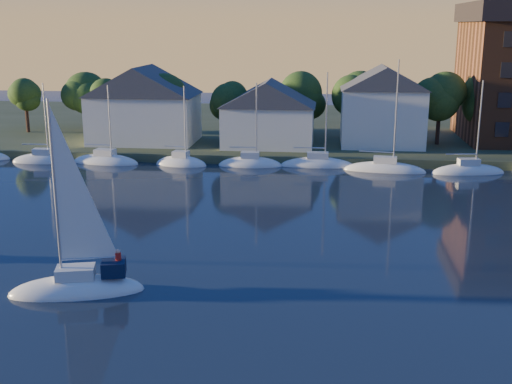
# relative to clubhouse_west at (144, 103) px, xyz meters

# --- Properties ---
(shoreline_land) EXTENTS (160.00, 50.00, 2.00)m
(shoreline_land) POSITION_rel_clubhouse_west_xyz_m (22.00, 17.00, -5.93)
(shoreline_land) COLOR #313C23
(shoreline_land) RESTS_ON ground
(wooden_dock) EXTENTS (120.00, 3.00, 1.00)m
(wooden_dock) POSITION_rel_clubhouse_west_xyz_m (22.00, -6.00, -5.93)
(wooden_dock) COLOR brown
(wooden_dock) RESTS_ON ground
(clubhouse_west) EXTENTS (13.65, 9.45, 9.64)m
(clubhouse_west) POSITION_rel_clubhouse_west_xyz_m (0.00, 0.00, 0.00)
(clubhouse_west) COLOR white
(clubhouse_west) RESTS_ON shoreline_land
(clubhouse_centre) EXTENTS (11.55, 8.40, 8.08)m
(clubhouse_centre) POSITION_rel_clubhouse_west_xyz_m (16.00, -1.00, -0.80)
(clubhouse_centre) COLOR white
(clubhouse_centre) RESTS_ON shoreline_land
(clubhouse_east) EXTENTS (10.50, 8.40, 9.80)m
(clubhouse_east) POSITION_rel_clubhouse_west_xyz_m (30.00, 1.00, 0.07)
(clubhouse_east) COLOR white
(clubhouse_east) RESTS_ON shoreline_land
(tree_line) EXTENTS (93.40, 5.40, 8.90)m
(tree_line) POSITION_rel_clubhouse_west_xyz_m (24.00, 5.00, 1.24)
(tree_line) COLOR #362218
(tree_line) RESTS_ON shoreline_land
(moored_fleet) EXTENTS (79.50, 2.40, 12.05)m
(moored_fleet) POSITION_rel_clubhouse_west_xyz_m (18.00, -9.00, -5.83)
(moored_fleet) COLOR silver
(moored_fleet) RESTS_ON ground
(hero_sailboat) EXTENTS (8.41, 4.50, 12.75)m
(hero_sailboat) POSITION_rel_clubhouse_west_xyz_m (8.56, -45.25, -5.38)
(hero_sailboat) COLOR silver
(hero_sailboat) RESTS_ON ground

